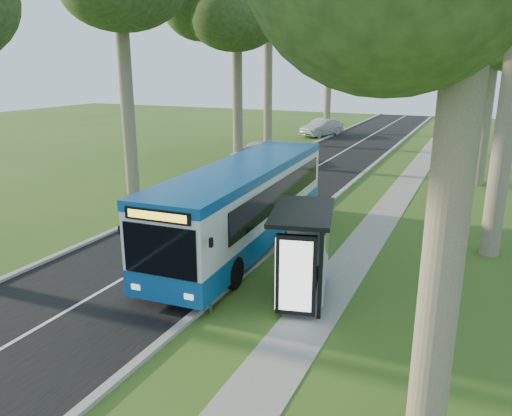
{
  "coord_description": "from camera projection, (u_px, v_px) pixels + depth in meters",
  "views": [
    {
      "loc": [
        6.85,
        -13.56,
        6.83
      ],
      "look_at": [
        -0.72,
        2.98,
        1.6
      ],
      "focal_mm": 35.0,
      "sensor_mm": 36.0,
      "label": 1
    }
  ],
  "objects": [
    {
      "name": "car_silver",
      "position": [
        322.0,
        128.0,
        49.53
      ],
      "size": [
        3.38,
        5.37,
        1.67
      ],
      "primitive_type": "imported",
      "rotation": [
        0.0,
        0.0,
        -0.34
      ],
      "color": "#A0A3A8",
      "rests_on": "ground"
    },
    {
      "name": "car_white",
      "position": [
        258.0,
        152.0,
        35.94
      ],
      "size": [
        3.37,
        5.09,
        1.61
      ],
      "primitive_type": "imported",
      "rotation": [
        0.0,
        0.0,
        -0.34
      ],
      "color": "silver",
      "rests_on": "ground"
    },
    {
      "name": "footpath",
      "position": [
        387.0,
        212.0,
        24.01
      ],
      "size": [
        1.5,
        100.0,
        0.02
      ],
      "primitive_type": "cube",
      "color": "gray",
      "rests_on": "ground"
    },
    {
      "name": "tree_west_e",
      "position": [
        331.0,
        13.0,
        49.82
      ],
      "size": [
        5.2,
        5.2,
        15.98
      ],
      "color": "#7A6B56",
      "rests_on": "ground"
    },
    {
      "name": "bus",
      "position": [
        245.0,
        204.0,
        19.15
      ],
      "size": [
        3.22,
        12.36,
        3.24
      ],
      "rotation": [
        0.0,
        0.0,
        0.05
      ],
      "color": "white",
      "rests_on": "ground"
    },
    {
      "name": "bus_stop_sign",
      "position": [
        209.0,
        260.0,
        13.84
      ],
      "size": [
        0.13,
        0.36,
        2.61
      ],
      "rotation": [
        0.0,
        0.0,
        0.23
      ],
      "color": "gray",
      "rests_on": "ground"
    },
    {
      "name": "bus_shelter",
      "position": [
        301.0,
        241.0,
        14.34
      ],
      "size": [
        2.46,
        3.53,
        2.76
      ],
      "rotation": [
        0.0,
        0.0,
        0.24
      ],
      "color": "black",
      "rests_on": "ground"
    },
    {
      "name": "kerb_east",
      "position": [
        327.0,
        204.0,
        25.2
      ],
      "size": [
        0.25,
        100.0,
        0.12
      ],
      "primitive_type": "cube",
      "color": "#9E9B93",
      "rests_on": "ground"
    },
    {
      "name": "ground",
      "position": [
        238.0,
        280.0,
        16.48
      ],
      "size": [
        120.0,
        120.0,
        0.0
      ],
      "primitive_type": "plane",
      "color": "#30541A",
      "rests_on": "ground"
    },
    {
      "name": "centre_line",
      "position": [
        263.0,
        197.0,
        26.61
      ],
      "size": [
        0.12,
        100.0,
        0.0
      ],
      "primitive_type": "cube",
      "color": "white",
      "rests_on": "road"
    },
    {
      "name": "litter_bin",
      "position": [
        291.0,
        246.0,
        18.21
      ],
      "size": [
        0.53,
        0.53,
        0.92
      ],
      "rotation": [
        0.0,
        0.0,
        -0.31
      ],
      "color": "black",
      "rests_on": "ground"
    },
    {
      "name": "kerb_west",
      "position": [
        206.0,
        190.0,
        28.0
      ],
      "size": [
        0.25,
        100.0,
        0.12
      ],
      "primitive_type": "cube",
      "color": "#9E9B93",
      "rests_on": "ground"
    },
    {
      "name": "road",
      "position": [
        263.0,
        198.0,
        26.61
      ],
      "size": [
        7.0,
        100.0,
        0.02
      ],
      "primitive_type": "cube",
      "color": "black",
      "rests_on": "ground"
    }
  ]
}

